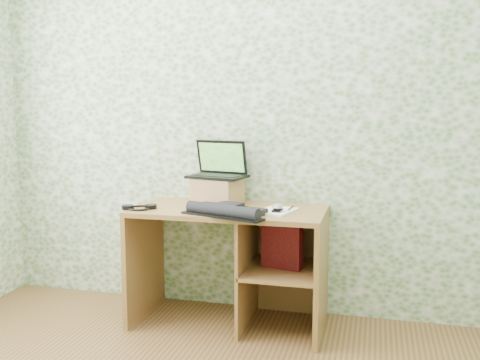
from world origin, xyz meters
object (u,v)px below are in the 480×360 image
(keyboard, at_px, (226,210))
(notepad, at_px, (277,211))
(laptop, at_px, (219,169))
(riser, at_px, (217,191))
(desk, at_px, (242,250))

(keyboard, distance_m, notepad, 0.32)
(laptop, relative_size, keyboard, 0.76)
(riser, relative_size, notepad, 1.07)
(desk, xyz_separation_m, notepad, (0.23, -0.07, 0.27))
(riser, bearing_deg, notepad, -23.11)
(desk, relative_size, riser, 4.22)
(keyboard, bearing_deg, laptop, 130.23)
(notepad, bearing_deg, riser, 171.97)
(laptop, distance_m, keyboard, 0.45)
(desk, distance_m, riser, 0.42)
(riser, relative_size, keyboard, 0.54)
(desk, height_order, keyboard, keyboard)
(laptop, bearing_deg, keyboard, -56.09)
(keyboard, bearing_deg, notepad, 47.24)
(riser, xyz_separation_m, notepad, (0.43, -0.18, -0.08))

